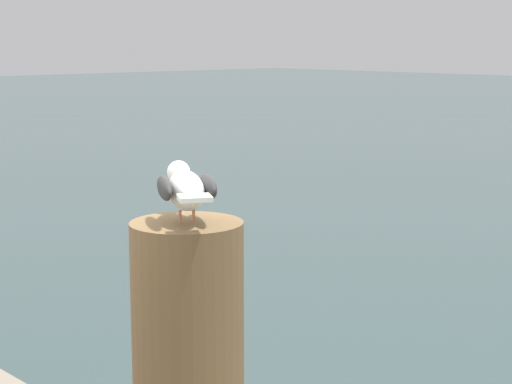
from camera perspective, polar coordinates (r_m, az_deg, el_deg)
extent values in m
cylinder|color=tan|center=(2.26, -4.11, -1.59)|extent=(0.01, 0.01, 0.04)
cylinder|color=tan|center=(2.26, -5.01, -1.62)|extent=(0.01, 0.01, 0.04)
ellipsoid|color=white|center=(2.26, -4.62, 0.12)|extent=(0.24, 0.19, 0.10)
sphere|color=white|center=(2.38, -5.10, 1.31)|extent=(0.06, 0.06, 0.06)
cone|color=gold|center=(2.44, -5.28, 1.40)|extent=(0.05, 0.04, 0.02)
cube|color=white|center=(2.11, -4.05, -0.39)|extent=(0.10, 0.10, 0.01)
ellipsoid|color=#292929|center=(2.25, -3.16, 0.39)|extent=(0.18, 0.12, 0.06)
ellipsoid|color=#292929|center=(2.24, -6.03, 0.28)|extent=(0.18, 0.12, 0.06)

